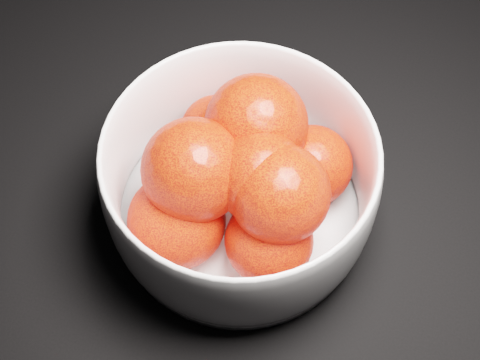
% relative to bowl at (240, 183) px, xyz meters
% --- Properties ---
extents(bowl, '(0.24, 0.24, 0.12)m').
position_rel_bowl_xyz_m(bowl, '(0.00, 0.00, 0.00)').
color(bowl, white).
rests_on(bowl, ground).
extents(orange_pile, '(0.18, 0.18, 0.13)m').
position_rel_bowl_xyz_m(orange_pile, '(0.00, -0.00, 0.02)').
color(orange_pile, red).
rests_on(orange_pile, bowl).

